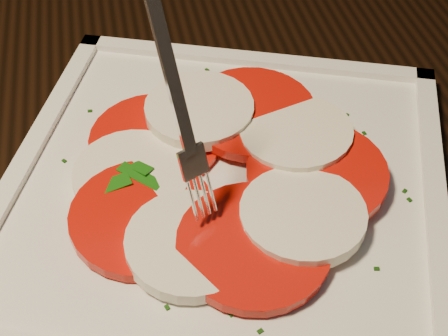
# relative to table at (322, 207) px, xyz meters

# --- Properties ---
(table) EXTENTS (1.27, 0.90, 0.75)m
(table) POSITION_rel_table_xyz_m (0.00, 0.00, 0.00)
(table) COLOR black
(table) RESTS_ON ground
(plate) EXTENTS (0.39, 0.39, 0.01)m
(plate) POSITION_rel_table_xyz_m (-0.10, -0.06, 0.11)
(plate) COLOR white
(plate) RESTS_ON table
(caprese_salad) EXTENTS (0.25, 0.26, 0.02)m
(caprese_salad) POSITION_rel_table_xyz_m (-0.10, -0.06, 0.12)
(caprese_salad) COLOR red
(caprese_salad) RESTS_ON plate
(fork) EXTENTS (0.05, 0.06, 0.16)m
(fork) POSITION_rel_table_xyz_m (-0.13, -0.08, 0.21)
(fork) COLOR white
(fork) RESTS_ON caprese_salad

